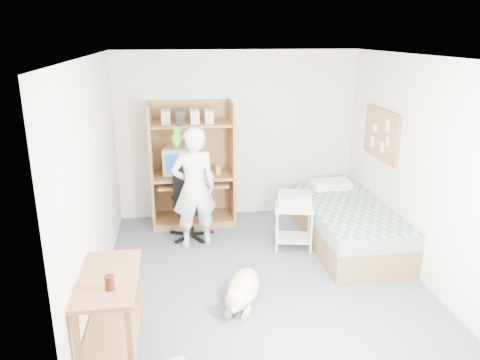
{
  "coord_description": "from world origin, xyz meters",
  "views": [
    {
      "loc": [
        -0.92,
        -4.87,
        2.73
      ],
      "look_at": [
        -0.19,
        0.4,
        1.05
      ],
      "focal_mm": 35.0,
      "sensor_mm": 36.0,
      "label": 1
    }
  ],
  "objects_px": {
    "bed": "(348,225)",
    "printer_cart": "(294,220)",
    "office_chair": "(190,213)",
    "computer_hutch": "(193,169)",
    "person": "(194,188)",
    "side_desk": "(110,303)",
    "dog": "(242,289)"
  },
  "relations": [
    {
      "from": "bed",
      "to": "printer_cart",
      "type": "relative_size",
      "value": 3.4
    },
    {
      "from": "bed",
      "to": "side_desk",
      "type": "bearing_deg",
      "value": -147.5
    },
    {
      "from": "person",
      "to": "dog",
      "type": "relative_size",
      "value": 1.68
    },
    {
      "from": "side_desk",
      "to": "printer_cart",
      "type": "distance_m",
      "value": 2.79
    },
    {
      "from": "office_chair",
      "to": "printer_cart",
      "type": "bearing_deg",
      "value": -34.82
    },
    {
      "from": "computer_hutch",
      "to": "person",
      "type": "xyz_separation_m",
      "value": [
        -0.02,
        -0.82,
        -0.02
      ]
    },
    {
      "from": "computer_hutch",
      "to": "printer_cart",
      "type": "relative_size",
      "value": 3.03
    },
    {
      "from": "office_chair",
      "to": "person",
      "type": "distance_m",
      "value": 0.55
    },
    {
      "from": "bed",
      "to": "side_desk",
      "type": "distance_m",
      "value": 3.39
    },
    {
      "from": "bed",
      "to": "dog",
      "type": "distance_m",
      "value": 2.01
    },
    {
      "from": "dog",
      "to": "office_chair",
      "type": "bearing_deg",
      "value": 124.51
    },
    {
      "from": "side_desk",
      "to": "dog",
      "type": "distance_m",
      "value": 1.43
    },
    {
      "from": "computer_hutch",
      "to": "dog",
      "type": "bearing_deg",
      "value": -80.2
    },
    {
      "from": "bed",
      "to": "dog",
      "type": "relative_size",
      "value": 2.11
    },
    {
      "from": "computer_hutch",
      "to": "side_desk",
      "type": "relative_size",
      "value": 1.8
    },
    {
      "from": "person",
      "to": "dog",
      "type": "distance_m",
      "value": 1.69
    },
    {
      "from": "computer_hutch",
      "to": "side_desk",
      "type": "bearing_deg",
      "value": -106.14
    },
    {
      "from": "computer_hutch",
      "to": "dog",
      "type": "xyz_separation_m",
      "value": [
        0.4,
        -2.33,
        -0.66
      ]
    },
    {
      "from": "side_desk",
      "to": "bed",
      "type": "bearing_deg",
      "value": 32.5
    },
    {
      "from": "office_chair",
      "to": "person",
      "type": "height_order",
      "value": "person"
    },
    {
      "from": "computer_hutch",
      "to": "printer_cart",
      "type": "xyz_separation_m",
      "value": [
        1.25,
        -1.11,
        -0.43
      ]
    },
    {
      "from": "bed",
      "to": "office_chair",
      "type": "height_order",
      "value": "office_chair"
    },
    {
      "from": "bed",
      "to": "person",
      "type": "xyz_separation_m",
      "value": [
        -2.02,
        0.3,
        0.52
      ]
    },
    {
      "from": "office_chair",
      "to": "person",
      "type": "relative_size",
      "value": 0.6
    },
    {
      "from": "office_chair",
      "to": "bed",
      "type": "bearing_deg",
      "value": -26.98
    },
    {
      "from": "bed",
      "to": "dog",
      "type": "xyz_separation_m",
      "value": [
        -1.6,
        -1.21,
        -0.13
      ]
    },
    {
      "from": "bed",
      "to": "side_desk",
      "type": "height_order",
      "value": "side_desk"
    },
    {
      "from": "printer_cart",
      "to": "office_chair",
      "type": "bearing_deg",
      "value": 167.81
    },
    {
      "from": "side_desk",
      "to": "office_chair",
      "type": "xyz_separation_m",
      "value": [
        0.77,
        2.42,
        -0.15
      ]
    },
    {
      "from": "office_chair",
      "to": "printer_cart",
      "type": "height_order",
      "value": "office_chair"
    },
    {
      "from": "office_chair",
      "to": "dog",
      "type": "bearing_deg",
      "value": -85.98
    },
    {
      "from": "person",
      "to": "printer_cart",
      "type": "distance_m",
      "value": 1.37
    }
  ]
}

